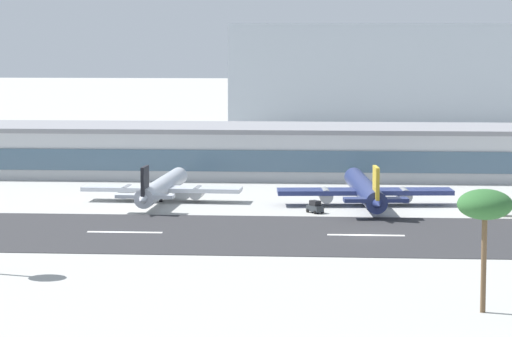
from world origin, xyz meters
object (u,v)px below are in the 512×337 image
service_box_truck_1 (488,204)px  airliner_black_tail_gate_0 (161,188)px  airliner_gold_tail_gate_1 (365,190)px  distant_hotel_block (398,77)px  service_baggage_tug_0 (315,207)px  terminal_building (274,151)px  palm_tree_1 (485,206)px

service_box_truck_1 → airliner_black_tail_gate_0: bearing=-161.2°
airliner_gold_tail_gate_1 → service_box_truck_1: size_ratio=6.72×
distant_hotel_block → service_baggage_tug_0: (-22.89, -190.05, -16.51)m
terminal_building → distant_hotel_block: size_ratio=1.47×
terminal_building → service_box_truck_1: 69.18m
airliner_black_tail_gate_0 → palm_tree_1: (49.79, -86.00, 9.39)m
distant_hotel_block → airliner_gold_tail_gate_1: bearing=-94.4°
palm_tree_1 → service_box_truck_1: bearing=82.8°
airliner_gold_tail_gate_1 → service_baggage_tug_0: 13.08m
airliner_black_tail_gate_0 → distant_hotel_block: bearing=-14.1°
airliner_black_tail_gate_0 → airliner_gold_tail_gate_1: airliner_gold_tail_gate_1 is taller
distant_hotel_block → service_baggage_tug_0: 192.14m
airliner_gold_tail_gate_1 → palm_tree_1: size_ratio=3.08×
distant_hotel_block → airliner_black_tail_gate_0: bearing=-106.3°
terminal_building → airliner_black_tail_gate_0: size_ratio=4.11×
terminal_building → airliner_black_tail_gate_0: 48.04m
airliner_gold_tail_gate_1 → service_box_truck_1: (21.06, -9.17, -1.08)m
airliner_black_tail_gate_0 → palm_tree_1: 99.81m
service_baggage_tug_0 → service_box_truck_1: bearing=53.6°
terminal_building → airliner_black_tail_gate_0: bearing=-112.8°
distant_hotel_block → airliner_black_tail_gate_0: (-52.03, -178.13, -14.92)m
terminal_building → service_baggage_tug_0: bearing=-79.4°
service_box_truck_1 → distant_hotel_block: bearing=122.2°
airliner_black_tail_gate_0 → service_box_truck_1: bearing=-99.0°
airliner_black_tail_gate_0 → service_box_truck_1: size_ratio=6.21×
terminal_building → distant_hotel_block: (33.42, 133.93, 11.98)m
palm_tree_1 → distant_hotel_block: bearing=89.5°
airliner_gold_tail_gate_1 → terminal_building: bearing=17.2°
distant_hotel_block → service_baggage_tug_0: distant_hotel_block is taller
service_box_truck_1 → palm_tree_1: 75.55m
service_baggage_tug_0 → airliner_black_tail_gate_0: bearing=-149.0°
distant_hotel_block → airliner_gold_tail_gate_1: 181.82m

